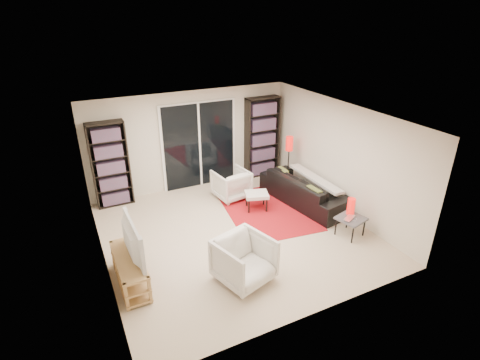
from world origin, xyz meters
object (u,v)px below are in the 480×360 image
object	(u,v)px
tv_stand	(130,270)
armchair_back	(231,184)
bookshelf_right	(262,137)
sofa	(305,189)
floor_lamp	(289,149)
bookshelf_left	(110,165)
ottoman	(257,195)
armchair_front	(244,260)
side_table	(351,220)

from	to	relation	value
tv_stand	armchair_back	distance (m)	3.46
bookshelf_right	sofa	bearing A→B (deg)	-87.02
tv_stand	floor_lamp	world-z (taller)	floor_lamp
bookshelf_left	ottoman	bearing A→B (deg)	-30.62
bookshelf_right	armchair_front	size ratio (longest dim) A/B	2.46
tv_stand	armchair_front	bearing A→B (deg)	-23.48
sofa	side_table	size ratio (longest dim) A/B	3.83
sofa	armchair_front	world-z (taller)	armchair_front
bookshelf_right	ottoman	size ratio (longest dim) A/B	3.49
armchair_front	floor_lamp	size ratio (longest dim) A/B	0.66
sofa	armchair_back	distance (m)	1.72
armchair_front	ottoman	distance (m)	2.43
armchair_front	bookshelf_right	bearing A→B (deg)	40.61
armchair_back	floor_lamp	bearing A→B (deg)	172.36
tv_stand	armchair_front	size ratio (longest dim) A/B	1.49
armchair_back	sofa	bearing A→B (deg)	138.09
bookshelf_right	armchair_front	bearing A→B (deg)	-122.95
sofa	side_table	bearing A→B (deg)	171.51
bookshelf_left	tv_stand	xyz separation A→B (m)	(-0.25, -2.94, -0.71)
armchair_front	ottoman	bearing A→B (deg)	40.16
bookshelf_left	sofa	bearing A→B (deg)	-25.34
bookshelf_left	armchair_back	size ratio (longest dim) A/B	2.56
sofa	floor_lamp	size ratio (longest dim) A/B	1.75
ottoman	armchair_back	bearing A→B (deg)	108.90
bookshelf_right	ottoman	distance (m)	2.09
armchair_front	side_table	xyz separation A→B (m)	(2.49, 0.27, -0.03)
armchair_back	ottoman	xyz separation A→B (m)	(0.26, -0.77, -0.01)
bookshelf_right	bookshelf_left	bearing A→B (deg)	180.00
sofa	ottoman	distance (m)	1.17
sofa	side_table	xyz separation A→B (m)	(0.00, -1.55, 0.02)
tv_stand	ottoman	size ratio (longest dim) A/B	2.12
floor_lamp	sofa	bearing A→B (deg)	-99.35
side_table	armchair_front	bearing A→B (deg)	-173.87
bookshelf_left	bookshelf_right	xyz separation A→B (m)	(3.85, -0.00, 0.07)
bookshelf_left	sofa	world-z (taller)	bookshelf_left
armchair_front	ottoman	world-z (taller)	armchair_front
sofa	bookshelf_left	bearing A→B (deg)	56.04
ottoman	armchair_front	bearing A→B (deg)	-123.40
armchair_front	floor_lamp	world-z (taller)	floor_lamp
bookshelf_right	armchair_front	world-z (taller)	bookshelf_right
bookshelf_right	sofa	xyz separation A→B (m)	(0.10, -1.87, -0.72)
armchair_front	ottoman	size ratio (longest dim) A/B	1.42
armchair_front	armchair_back	bearing A→B (deg)	52.60
armchair_back	armchair_front	bearing A→B (deg)	62.01
ottoman	side_table	size ratio (longest dim) A/B	1.01
ottoman	floor_lamp	xyz separation A→B (m)	(1.31, 0.75, 0.63)
bookshelf_left	armchair_front	distance (m)	4.01
sofa	floor_lamp	world-z (taller)	floor_lamp
bookshelf_right	side_table	world-z (taller)	bookshelf_right
bookshelf_right	sofa	world-z (taller)	bookshelf_right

